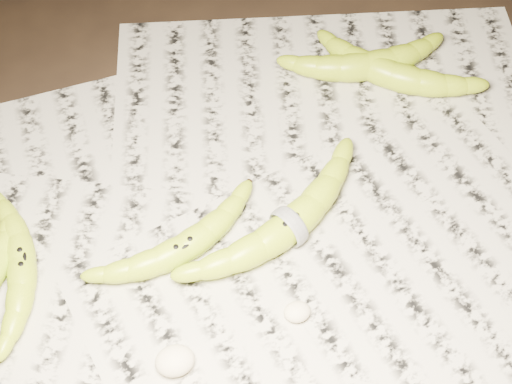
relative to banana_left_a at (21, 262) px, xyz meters
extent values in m
plane|color=black|center=(0.26, -0.03, -0.02)|extent=(3.00, 3.00, 0.00)
cube|color=#B5AF9B|center=(0.22, -0.03, -0.02)|extent=(0.90, 0.70, 0.01)
torus|color=white|center=(0.29, -0.02, 0.00)|extent=(0.03, 0.05, 0.05)
ellipsoid|color=beige|center=(0.14, -0.14, 0.00)|extent=(0.04, 0.03, 0.02)
ellipsoid|color=beige|center=(0.28, -0.12, -0.01)|extent=(0.03, 0.02, 0.02)
camera|label=1|loc=(0.17, -0.41, 0.69)|focal=50.00mm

